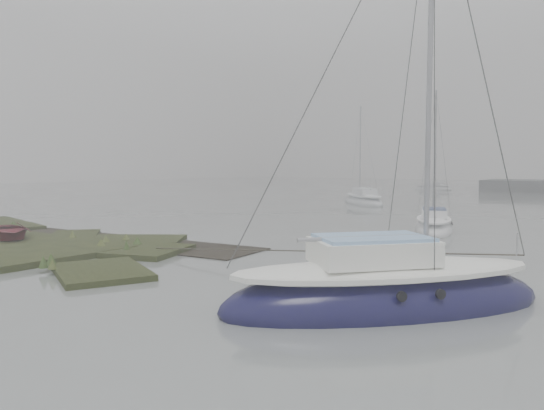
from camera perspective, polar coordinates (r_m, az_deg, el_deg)
The scene contains 6 objects.
ground at distance 42.75m, azimuth 16.88°, elevation -0.29°, with size 160.00×160.00×0.00m, color slate.
sailboat_main at distance 12.64m, azimuth 12.01°, elevation -9.40°, with size 7.03×7.58×11.00m.
sailboat_white at distance 27.63m, azimuth 16.99°, elevation -2.25°, with size 3.58×5.67×7.61m.
sailboat_far_a at distance 44.90m, azimuth 9.81°, elevation 0.41°, with size 6.15×5.68×8.92m.
sailboat_far_c at distance 72.91m, azimuth 16.97°, elevation 1.73°, with size 4.90×1.85×6.80m.
dinghy at distance 24.88m, azimuth -26.63°, elevation -2.49°, with size 2.35×3.29×0.68m, color maroon.
Camera 1 is at (14.05, -10.24, 3.33)m, focal length 35.00 mm.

